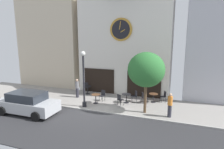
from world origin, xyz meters
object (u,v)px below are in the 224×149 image
at_px(cafe_chair_outer, 144,97).
at_px(cafe_chair_near_lamp, 120,99).
at_px(cafe_chair_left_end, 86,86).
at_px(cafe_chair_under_awning, 135,95).
at_px(pedestrian_grey, 77,88).
at_px(pedestrian_orange, 170,105).
at_px(street_tree, 146,70).
at_px(cafe_table_center_right, 126,96).
at_px(parked_car_silver, 28,103).
at_px(cafe_chair_right_end, 103,95).
at_px(cafe_chair_curbside, 164,96).
at_px(cafe_table_near_door, 87,88).
at_px(street_lamp, 84,79).
at_px(cafe_table_center, 96,97).
at_px(cafe_table_center_left, 153,96).

bearing_deg(cafe_chair_outer, cafe_chair_near_lamp, -144.63).
bearing_deg(cafe_chair_left_end, cafe_chair_under_awning, -13.60).
height_order(pedestrian_grey, pedestrian_orange, same).
height_order(street_tree, cafe_table_center_right, street_tree).
bearing_deg(parked_car_silver, pedestrian_orange, 16.08).
height_order(cafe_table_center_right, pedestrian_grey, pedestrian_grey).
bearing_deg(cafe_chair_right_end, cafe_chair_curbside, 16.36).
relative_size(street_tree, cafe_table_near_door, 5.69).
distance_m(street_tree, cafe_chair_near_lamp, 3.42).
distance_m(street_lamp, cafe_table_center, 1.99).
xyz_separation_m(cafe_table_center_left, cafe_chair_curbside, (0.80, 0.37, 0.00)).
height_order(cafe_chair_right_end, parked_car_silver, parked_car_silver).
relative_size(cafe_chair_left_end, pedestrian_grey, 0.54).
bearing_deg(cafe_chair_left_end, cafe_table_center, -50.38).
xyz_separation_m(cafe_chair_left_end, cafe_chair_under_awning, (5.17, -1.25, 0.00)).
bearing_deg(cafe_table_near_door, cafe_table_center, -49.36).
bearing_deg(cafe_table_center, cafe_table_center_right, 22.38).
height_order(cafe_chair_right_end, pedestrian_grey, pedestrian_grey).
relative_size(cafe_table_center_left, cafe_chair_right_end, 0.82).
relative_size(cafe_table_near_door, cafe_chair_near_lamp, 0.85).
relative_size(cafe_table_center_right, cafe_chair_curbside, 0.82).
bearing_deg(cafe_table_center, pedestrian_grey, 158.17).
xyz_separation_m(street_tree, cafe_chair_near_lamp, (-2.12, 0.78, -2.57)).
xyz_separation_m(cafe_table_center, cafe_chair_left_end, (-2.28, 2.75, -0.01)).
xyz_separation_m(cafe_table_center_left, cafe_chair_outer, (-0.70, -0.50, 0.00)).
bearing_deg(cafe_chair_under_awning, street_lamp, -143.64).
height_order(cafe_table_center_left, pedestrian_orange, pedestrian_orange).
height_order(cafe_table_near_door, cafe_chair_left_end, cafe_chair_left_end).
height_order(cafe_table_center_left, cafe_chair_under_awning, cafe_chair_under_awning).
relative_size(cafe_chair_near_lamp, cafe_chair_left_end, 1.00).
bearing_deg(cafe_chair_near_lamp, cafe_chair_curbside, 32.89).
relative_size(street_tree, pedestrian_orange, 2.59).
height_order(cafe_table_near_door, pedestrian_grey, pedestrian_grey).
bearing_deg(pedestrian_orange, cafe_table_center_left, 118.72).
xyz_separation_m(cafe_chair_outer, pedestrian_grey, (-5.85, -0.48, 0.33)).
relative_size(cafe_chair_near_lamp, pedestrian_orange, 0.54).
xyz_separation_m(street_tree, pedestrian_orange, (1.71, -0.23, -2.24)).
height_order(cafe_chair_left_end, cafe_chair_under_awning, same).
height_order(cafe_chair_under_awning, parked_car_silver, parked_car_silver).
bearing_deg(cafe_chair_right_end, cafe_chair_under_awning, 15.09).
height_order(cafe_table_center_left, cafe_chair_outer, cafe_chair_outer).
xyz_separation_m(street_tree, cafe_chair_curbside, (1.04, 2.82, -2.57)).
bearing_deg(cafe_chair_near_lamp, cafe_chair_right_end, 160.51).
bearing_deg(cafe_table_near_door, cafe_chair_right_end, -32.33).
bearing_deg(cafe_chair_under_awning, cafe_chair_near_lamp, -124.25).
relative_size(cafe_chair_right_end, cafe_chair_under_awning, 1.00).
bearing_deg(parked_car_silver, cafe_chair_near_lamp, 33.58).
relative_size(cafe_table_center_right, parked_car_silver, 0.17).
distance_m(cafe_table_near_door, cafe_chair_curbside, 6.96).
bearing_deg(cafe_table_center, cafe_table_near_door, 130.64).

